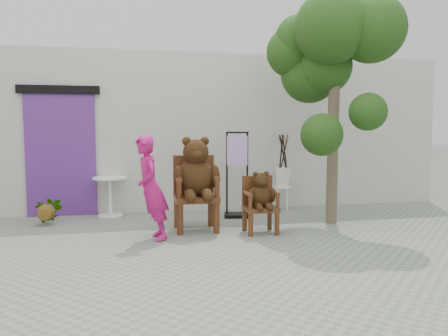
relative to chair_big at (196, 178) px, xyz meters
name	(u,v)px	position (x,y,z in m)	size (l,w,h in m)	color
ground_plane	(263,244)	(0.79, -0.98, -0.81)	(60.00, 60.00, 0.00)	gray
back_wall	(220,132)	(0.79, 2.12, 0.69)	(9.00, 1.00, 3.00)	beige
doorway	(61,151)	(-2.21, 1.60, 0.35)	(1.40, 0.11, 2.33)	#5B2A7E
chair_big	(196,178)	(0.00, 0.00, 0.00)	(0.70, 0.76, 1.45)	#42200E
chair_small	(260,197)	(0.93, -0.36, -0.27)	(0.48, 0.50, 0.94)	#42200E
person	(151,188)	(-0.69, -0.46, -0.08)	(0.54, 0.35, 1.48)	#BA166A
cafe_table	(110,192)	(-1.36, 1.37, -0.37)	(0.60, 0.60, 0.70)	white
display_stand	(237,184)	(0.85, 0.85, -0.23)	(0.51, 0.43, 1.51)	black
stool_bucket	(283,177)	(1.88, 1.37, -0.17)	(0.32, 0.32, 1.45)	white
tree	(329,48)	(2.20, 0.09, 2.05)	(1.95, 1.93, 3.79)	#4A3E2C
potted_plant	(48,210)	(-2.34, 0.92, -0.57)	(0.43, 0.38, 0.48)	black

